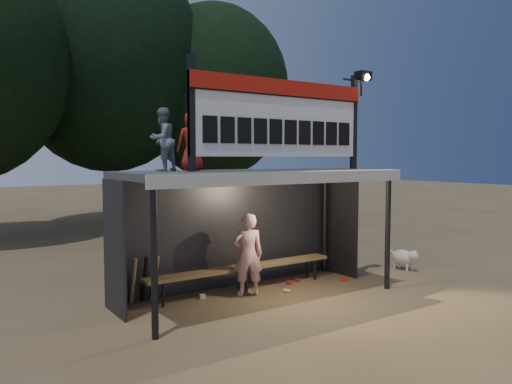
# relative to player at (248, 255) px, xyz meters

# --- Properties ---
(ground) EXTENTS (80.00, 80.00, 0.00)m
(ground) POSITION_rel_player_xyz_m (0.11, -0.21, -0.77)
(ground) COLOR brown
(ground) RESTS_ON ground
(player) EXTENTS (0.66, 0.56, 1.53)m
(player) POSITION_rel_player_xyz_m (0.00, 0.00, 0.00)
(player) COLOR white
(player) RESTS_ON ground
(child_a) EXTENTS (0.63, 0.57, 1.06)m
(child_a) POSITION_rel_player_xyz_m (-1.58, 0.19, 2.08)
(child_a) COLOR slate
(child_a) RESTS_ON dugout_shelter
(child_b) EXTENTS (0.58, 0.46, 1.04)m
(child_b) POSITION_rel_player_xyz_m (-0.97, 0.32, 2.07)
(child_b) COLOR #AD221A
(child_b) RESTS_ON dugout_shelter
(dugout_shelter) EXTENTS (5.10, 2.08, 2.32)m
(dugout_shelter) POSITION_rel_player_xyz_m (0.11, 0.03, 1.08)
(dugout_shelter) COLOR #3E3E40
(dugout_shelter) RESTS_ON ground
(scoreboard_assembly) EXTENTS (4.10, 0.27, 1.99)m
(scoreboard_assembly) POSITION_rel_player_xyz_m (0.66, -0.22, 2.56)
(scoreboard_assembly) COLOR black
(scoreboard_assembly) RESTS_ON dugout_shelter
(bench) EXTENTS (4.00, 0.35, 0.48)m
(bench) POSITION_rel_player_xyz_m (0.11, 0.34, -0.33)
(bench) COLOR olive
(bench) RESTS_ON ground
(tree_mid) EXTENTS (7.22, 7.22, 10.36)m
(tree_mid) POSITION_rel_player_xyz_m (1.11, 11.29, 5.40)
(tree_mid) COLOR #302215
(tree_mid) RESTS_ON ground
(tree_right) EXTENTS (6.08, 6.08, 8.72)m
(tree_right) POSITION_rel_player_xyz_m (5.11, 10.29, 4.42)
(tree_right) COLOR #2F2115
(tree_right) RESTS_ON ground
(dog) EXTENTS (0.36, 0.81, 0.49)m
(dog) POSITION_rel_player_xyz_m (4.12, -0.21, -0.49)
(dog) COLOR beige
(dog) RESTS_ON ground
(bats) EXTENTS (0.67, 0.35, 0.84)m
(bats) POSITION_rel_player_xyz_m (-1.87, 0.61, -0.34)
(bats) COLOR olive
(bats) RESTS_ON ground
(litter) EXTENTS (3.15, 0.66, 0.08)m
(litter) POSITION_rel_player_xyz_m (0.78, 0.08, -0.73)
(litter) COLOR #B21F1E
(litter) RESTS_ON ground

